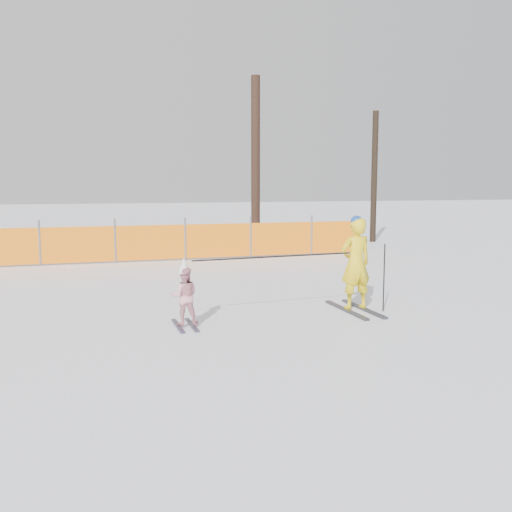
% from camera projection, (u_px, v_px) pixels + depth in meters
% --- Properties ---
extents(ground, '(120.00, 120.00, 0.00)m').
position_uv_depth(ground, '(265.00, 320.00, 9.35)').
color(ground, white).
rests_on(ground, ground).
extents(adult, '(0.61, 1.54, 1.68)m').
position_uv_depth(adult, '(356.00, 264.00, 9.95)').
color(adult, black).
rests_on(adult, ground).
extents(child, '(0.49, 0.87, 1.09)m').
position_uv_depth(child, '(184.00, 295.00, 8.87)').
color(child, black).
rests_on(child, ground).
extents(ski_poles, '(3.41, 0.23, 1.19)m').
position_uv_depth(ski_poles, '(309.00, 263.00, 9.53)').
color(ski_poles, black).
rests_on(ski_poles, ground).
extents(safety_fence, '(15.71, 0.06, 1.25)m').
position_uv_depth(safety_fence, '(107.00, 244.00, 16.02)').
color(safety_fence, '#595960').
rests_on(safety_fence, ground).
extents(tree_trunks, '(13.76, 0.83, 6.36)m').
position_uv_depth(tree_trunks, '(180.00, 161.00, 19.38)').
color(tree_trunks, black).
rests_on(tree_trunks, ground).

